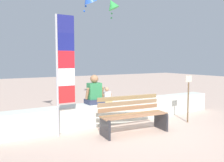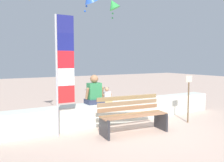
{
  "view_description": "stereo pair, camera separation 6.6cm",
  "coord_description": "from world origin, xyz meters",
  "views": [
    {
      "loc": [
        -3.88,
        -4.54,
        1.78
      ],
      "look_at": [
        -0.36,
        1.21,
        1.19
      ],
      "focal_mm": 38.25,
      "sensor_mm": 36.0,
      "label": 1
    },
    {
      "loc": [
        -3.83,
        -4.57,
        1.78
      ],
      "look_at": [
        -0.36,
        1.21,
        1.19
      ],
      "focal_mm": 38.25,
      "sensor_mm": 36.0,
      "label": 2
    }
  ],
  "objects": [
    {
      "name": "person_child",
      "position": [
        -0.52,
        1.23,
        0.76
      ],
      "size": [
        0.28,
        0.21,
        0.43
      ],
      "color": "tan",
      "rests_on": "seawall_ledge"
    },
    {
      "name": "person_adult",
      "position": [
        -0.91,
        1.23,
        0.9
      ],
      "size": [
        0.52,
        0.38,
        0.79
      ],
      "color": "#303855",
      "rests_on": "seawall_ledge"
    },
    {
      "name": "ground_plane",
      "position": [
        0.0,
        0.0,
        0.0
      ],
      "size": [
        40.0,
        40.0,
        0.0
      ],
      "primitive_type": "plane",
      "color": "beige"
    },
    {
      "name": "park_bench",
      "position": [
        -0.42,
        0.11,
        0.42
      ],
      "size": [
        1.75,
        0.78,
        0.88
      ],
      "color": "#A07150",
      "rests_on": "ground"
    },
    {
      "name": "seawall_ledge",
      "position": [
        0.0,
        1.21,
        0.29
      ],
      "size": [
        6.8,
        0.53,
        0.59
      ],
      "primitive_type": "cube",
      "color": "silver",
      "rests_on": "ground"
    },
    {
      "name": "sign_post",
      "position": [
        1.47,
        0.04,
        0.79
      ],
      "size": [
        0.24,
        0.04,
        1.34
      ],
      "color": "brown",
      "rests_on": "ground"
    },
    {
      "name": "flag_banner",
      "position": [
        -1.97,
        0.73,
        1.65
      ],
      "size": [
        0.45,
        0.05,
        2.8
      ],
      "color": "#B7B7BC",
      "rests_on": "ground"
    },
    {
      "name": "kite_green",
      "position": [
        1.71,
        4.55,
        4.21
      ],
      "size": [
        0.77,
        0.71,
        0.86
      ],
      "color": "green"
    }
  ]
}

